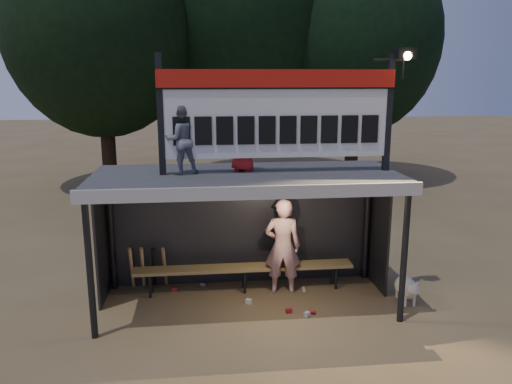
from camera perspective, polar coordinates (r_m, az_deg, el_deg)
ground at (r=8.90m, az=-1.02°, el=-12.62°), size 80.00×80.00×0.00m
player at (r=9.01m, az=3.06°, el=-6.23°), size 0.70×0.50×1.77m
child_a at (r=8.09m, az=-8.56°, el=5.94°), size 0.63×0.55×1.11m
child_b at (r=8.25m, az=-1.48°, el=6.02°), size 0.61×0.54×1.06m
dugout_shelter at (r=8.51m, az=-1.22°, el=-0.62°), size 5.10×2.08×2.32m
scoreboard_assembly at (r=8.10m, az=2.87°, el=9.26°), size 4.10×0.27×1.99m
bench at (r=9.23m, az=-1.35°, el=-8.72°), size 4.00×0.35×0.48m
tree_left at (r=18.37m, az=-17.36°, el=17.66°), size 6.46×6.46×9.27m
tree_mid at (r=19.71m, az=-1.28°, el=19.77°), size 7.22×7.22×10.36m
tree_right at (r=19.40m, az=11.40°, el=16.73°), size 6.08×6.08×8.72m
dog at (r=9.21m, az=16.88°, el=-10.41°), size 0.36×0.81×0.49m
bats at (r=9.51m, az=-12.22°, el=-8.38°), size 0.68×0.35×0.84m
litter at (r=8.95m, az=0.49°, el=-12.22°), size 2.48×1.52×0.08m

